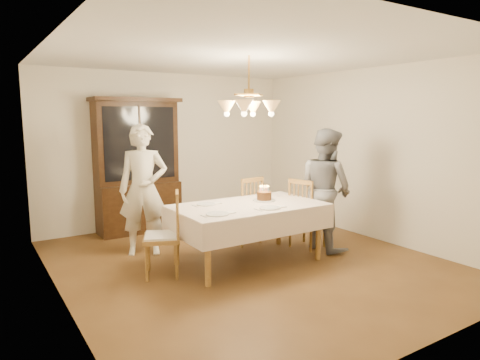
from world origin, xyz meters
TOP-DOWN VIEW (x-y plane):
  - ground at (0.00, 0.00)m, footprint 5.00×5.00m
  - room_shell at (0.00, 0.00)m, footprint 5.00×5.00m
  - dining_table at (0.00, 0.00)m, footprint 1.90×1.10m
  - china_hutch at (-0.66, 2.25)m, footprint 1.38×0.54m
  - chair_far_side at (0.43, 0.74)m, footprint 0.49×0.47m
  - chair_left_end at (-1.11, 0.16)m, footprint 0.56×0.57m
  - chair_right_end at (1.07, 0.08)m, footprint 0.51×0.52m
  - elderly_woman at (-1.00, 1.07)m, footprint 0.76×0.65m
  - adult_in_grey at (1.26, -0.08)m, footprint 0.65×0.83m
  - birthday_cake at (0.32, 0.10)m, footprint 0.30×0.30m
  - place_setting_near_left at (-0.60, -0.28)m, footprint 0.41×0.26m
  - place_setting_near_right at (0.10, -0.33)m, footprint 0.41×0.26m
  - place_setting_far_left at (-0.45, 0.28)m, footprint 0.38×0.23m
  - chandelier at (-0.00, -0.00)m, footprint 0.62×0.62m

SIDE VIEW (x-z plane):
  - ground at x=0.00m, z-range 0.00..0.00m
  - chair_far_side at x=0.43m, z-range -0.06..0.94m
  - chair_right_end at x=1.07m, z-range -0.06..0.94m
  - chair_left_end at x=-1.11m, z-range -0.05..0.95m
  - dining_table at x=0.00m, z-range 0.30..1.06m
  - place_setting_far_left at x=-0.45m, z-range 0.76..0.77m
  - place_setting_near_right at x=0.10m, z-range 0.76..0.77m
  - place_setting_near_left at x=-0.60m, z-range 0.76..0.77m
  - birthday_cake at x=0.32m, z-range 0.71..0.91m
  - adult_in_grey at x=1.26m, z-range 0.00..1.71m
  - elderly_woman at x=-1.00m, z-range 0.00..1.77m
  - china_hutch at x=-0.66m, z-range -0.04..2.12m
  - room_shell at x=0.00m, z-range -0.92..4.08m
  - chandelier at x=0.00m, z-range 1.61..2.34m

